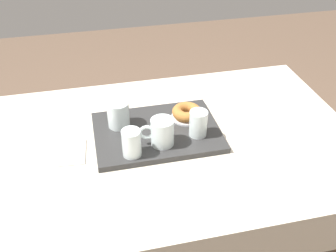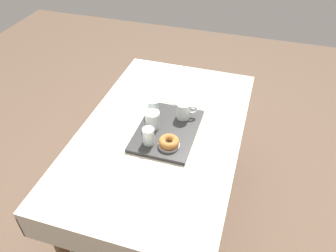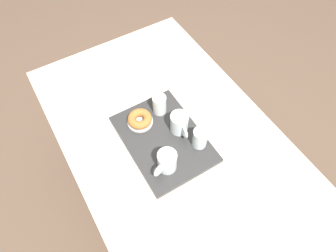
{
  "view_description": "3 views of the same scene",
  "coord_description": "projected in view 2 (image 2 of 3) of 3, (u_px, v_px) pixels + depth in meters",
  "views": [
    {
      "loc": [
        0.2,
        1.04,
        1.59
      ],
      "look_at": [
        -0.04,
        -0.02,
        0.81
      ],
      "focal_mm": 41.2,
      "sensor_mm": 36.0,
      "label": 1
    },
    {
      "loc": [
        -1.32,
        -0.45,
        1.97
      ],
      "look_at": [
        -0.02,
        -0.05,
        0.82
      ],
      "focal_mm": 35.7,
      "sensor_mm": 36.0,
      "label": 2
    },
    {
      "loc": [
        0.58,
        -0.37,
        1.89
      ],
      "look_at": [
        -0.03,
        -0.0,
        0.82
      ],
      "focal_mm": 32.22,
      "sensor_mm": 36.0,
      "label": 3
    }
  ],
  "objects": [
    {
      "name": "ground_plane",
      "position": [
        162.0,
        212.0,
        2.34
      ],
      "size": [
        6.0,
        6.0,
        0.0
      ],
      "primitive_type": "plane",
      "color": "brown"
    },
    {
      "name": "dining_table",
      "position": [
        161.0,
        143.0,
        1.91
      ],
      "size": [
        1.42,
        0.87,
        0.76
      ],
      "color": "beige",
      "rests_on": "ground"
    },
    {
      "name": "serving_tray",
      "position": [
        167.0,
        130.0,
        1.83
      ],
      "size": [
        0.44,
        0.32,
        0.02
      ],
      "primitive_type": "cube",
      "color": "#2D2D2D",
      "rests_on": "dining_table"
    },
    {
      "name": "tea_mug_left",
      "position": [
        153.0,
        120.0,
        1.81
      ],
      "size": [
        0.12,
        0.08,
        0.09
      ],
      "color": "silver",
      "rests_on": "serving_tray"
    },
    {
      "name": "tea_mug_right",
      "position": [
        184.0,
        111.0,
        1.87
      ],
      "size": [
        0.08,
        0.12,
        0.09
      ],
      "color": "silver",
      "rests_on": "serving_tray"
    },
    {
      "name": "water_glass_near",
      "position": [
        148.0,
        137.0,
        1.71
      ],
      "size": [
        0.06,
        0.06,
        0.09
      ],
      "color": "silver",
      "rests_on": "serving_tray"
    },
    {
      "name": "water_glass_far",
      "position": [
        153.0,
        108.0,
        1.89
      ],
      "size": [
        0.06,
        0.06,
        0.09
      ],
      "color": "silver",
      "rests_on": "serving_tray"
    },
    {
      "name": "donut_plate_left",
      "position": [
        169.0,
        145.0,
        1.72
      ],
      "size": [
        0.11,
        0.11,
        0.01
      ],
      "primitive_type": "cylinder",
      "color": "silver",
      "rests_on": "serving_tray"
    },
    {
      "name": "sugar_donut_left",
      "position": [
        169.0,
        142.0,
        1.7
      ],
      "size": [
        0.11,
        0.11,
        0.04
      ],
      "primitive_type": "torus",
      "color": "#A3662D",
      "rests_on": "donut_plate_left"
    },
    {
      "name": "paper_napkin",
      "position": [
        176.0,
        99.0,
        2.06
      ],
      "size": [
        0.12,
        0.14,
        0.01
      ],
      "primitive_type": "cube",
      "rotation": [
        0.0,
        0.0,
        -0.08
      ],
      "color": "white",
      "rests_on": "dining_table"
    }
  ]
}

